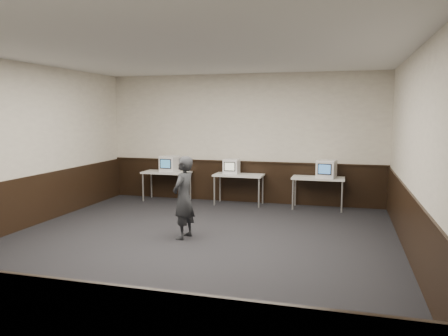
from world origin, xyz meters
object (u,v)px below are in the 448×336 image
object	(u,v)px
emac_center	(232,166)
person	(184,198)
desk_right	(318,180)
emac_left	(169,164)
desk_left	(167,174)
emac_right	(326,169)
desk_center	(239,177)

from	to	relation	value
emac_center	person	distance (m)	3.15
emac_center	desk_right	bearing A→B (deg)	-1.99
desk_right	emac_left	xyz separation A→B (m)	(-3.72, 0.01, 0.27)
desk_left	emac_right	bearing A→B (deg)	-0.76
emac_center	emac_right	distance (m)	2.28
emac_left	emac_right	xyz separation A→B (m)	(3.91, -0.06, 0.00)
desk_center	desk_right	bearing A→B (deg)	0.00
desk_center	emac_left	xyz separation A→B (m)	(-1.82, 0.01, 0.27)
desk_center	emac_left	world-z (taller)	emac_left
desk_left	emac_right	xyz separation A→B (m)	(3.98, -0.05, 0.28)
emac_center	emac_left	bearing A→B (deg)	-179.71
person	desk_right	bearing A→B (deg)	153.95
desk_center	emac_left	bearing A→B (deg)	179.70
desk_right	emac_center	world-z (taller)	emac_center
person	emac_right	bearing A→B (deg)	151.24
emac_left	emac_center	size ratio (longest dim) A/B	1.17
desk_center	emac_right	xyz separation A→B (m)	(2.08, -0.05, 0.28)
emac_center	person	xyz separation A→B (m)	(-0.06, -3.14, -0.19)
desk_left	emac_center	bearing A→B (deg)	1.40
emac_center	desk_center	bearing A→B (deg)	-12.92
emac_right	person	bearing A→B (deg)	-118.62
emac_left	emac_right	bearing A→B (deg)	4.08
desk_right	emac_center	size ratio (longest dim) A/B	3.00
desk_center	person	size ratio (longest dim) A/B	0.81
emac_left	desk_right	bearing A→B (deg)	4.85
desk_center	person	xyz separation A→B (m)	(-0.26, -3.10, 0.06)
emac_center	emac_right	bearing A→B (deg)	-3.23
emac_right	person	xyz separation A→B (m)	(-2.34, -3.05, -0.22)
desk_left	emac_left	size ratio (longest dim) A/B	2.57
desk_center	desk_right	distance (m)	1.90
desk_right	person	size ratio (longest dim) A/B	0.81
desk_left	emac_center	xyz separation A→B (m)	(1.70, 0.04, 0.25)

